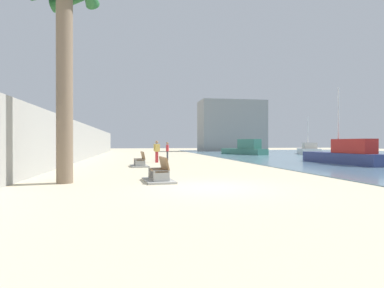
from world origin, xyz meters
name	(u,v)px	position (x,y,z in m)	size (l,w,h in m)	color
ground_plane	(164,160)	(0.00, 18.00, 0.00)	(120.00, 120.00, 0.00)	beige
seawall	(77,142)	(-7.50, 18.00, 1.64)	(0.80, 64.00, 3.27)	#9E9E99
palm_tree	(64,37)	(-5.26, 2.19, 5.64)	(2.74, 2.83, 8.40)	#7A6651
bench_near	(159,176)	(-1.63, 2.08, 0.23)	(1.29, 2.19, 0.98)	#9E9E99
bench_far	(140,163)	(-2.28, 10.17, 0.23)	(1.26, 2.18, 0.98)	#9E9E99
person_walking	(167,150)	(0.22, 16.94, 0.93)	(0.28, 0.50, 1.62)	#333338
person_standing	(157,150)	(-0.91, 14.08, 1.01)	(0.50, 0.28, 1.72)	#B22D33
boat_mid_bay	(308,150)	(20.42, 28.16, 0.61)	(4.59, 7.08, 5.15)	white
boat_outer	(245,149)	(11.49, 28.13, 0.75)	(4.42, 7.16, 1.98)	#337060
boat_far_right	(345,155)	(12.25, 9.61, 0.70)	(2.06, 7.41, 5.57)	navy
harbor_building	(232,126)	(15.26, 46.00, 4.68)	(12.00, 6.00, 9.36)	gray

